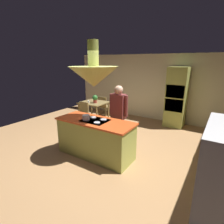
# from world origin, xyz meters

# --- Properties ---
(ground) EXTENTS (8.16, 8.16, 0.00)m
(ground) POSITION_xyz_m (0.00, 0.00, 0.00)
(ground) COLOR #AD7F51
(wall_back) EXTENTS (6.80, 0.10, 2.55)m
(wall_back) POSITION_xyz_m (0.00, 3.45, 1.27)
(wall_back) COLOR beige
(wall_back) RESTS_ON ground
(kitchen_island) EXTENTS (1.94, 0.77, 0.94)m
(kitchen_island) POSITION_xyz_m (0.00, -0.20, 0.47)
(kitchen_island) COLOR #A0A84C
(kitchen_island) RESTS_ON ground
(oven_tower) EXTENTS (0.66, 0.62, 2.10)m
(oven_tower) POSITION_xyz_m (1.10, 3.04, 1.05)
(oven_tower) COLOR #A0A84C
(oven_tower) RESTS_ON ground
(dining_table) EXTENTS (0.98, 0.89, 0.76)m
(dining_table) POSITION_xyz_m (-1.70, 1.90, 0.65)
(dining_table) COLOR olive
(dining_table) RESTS_ON ground
(person_at_island) EXTENTS (0.53, 0.23, 1.70)m
(person_at_island) POSITION_xyz_m (0.26, 0.46, 0.98)
(person_at_island) COLOR tan
(person_at_island) RESTS_ON ground
(range_hood) EXTENTS (1.10, 1.10, 1.00)m
(range_hood) POSITION_xyz_m (0.00, -0.20, 1.98)
(range_hood) COLOR #A0A84C
(pendant_light_over_table) EXTENTS (0.32, 0.32, 0.82)m
(pendant_light_over_table) POSITION_xyz_m (-1.70, 1.90, 1.86)
(pendant_light_over_table) COLOR #E0B266
(chair_facing_island) EXTENTS (0.40, 0.40, 0.87)m
(chair_facing_island) POSITION_xyz_m (-1.70, 1.24, 0.50)
(chair_facing_island) COLOR olive
(chair_facing_island) RESTS_ON ground
(chair_by_back_wall) EXTENTS (0.40, 0.40, 0.87)m
(chair_by_back_wall) POSITION_xyz_m (-1.70, 2.56, 0.50)
(chair_by_back_wall) COLOR olive
(chair_by_back_wall) RESTS_ON ground
(potted_plant_on_table) EXTENTS (0.20, 0.20, 0.30)m
(potted_plant_on_table) POSITION_xyz_m (-1.56, 1.82, 0.93)
(potted_plant_on_table) COLOR #99382D
(potted_plant_on_table) RESTS_ON dining_table
(cup_on_table) EXTENTS (0.07, 0.07, 0.09)m
(cup_on_table) POSITION_xyz_m (-1.77, 1.68, 0.81)
(cup_on_table) COLOR white
(cup_on_table) RESTS_ON dining_table
(cooking_pot_on_cooktop) EXTENTS (0.18, 0.18, 0.12)m
(cooking_pot_on_cooktop) POSITION_xyz_m (-0.16, -0.33, 1.00)
(cooking_pot_on_cooktop) COLOR #B2B2B7
(cooking_pot_on_cooktop) RESTS_ON kitchen_island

